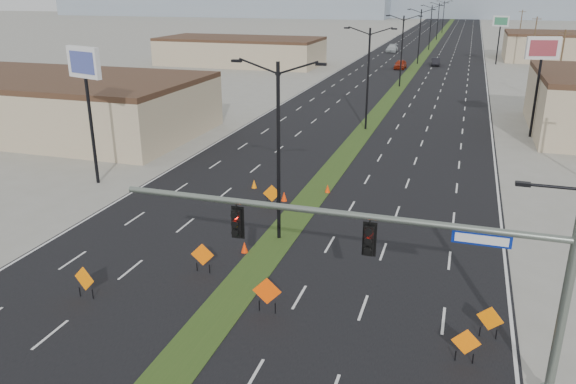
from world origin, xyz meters
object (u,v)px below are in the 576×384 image
(construction_sign_5, at_px, (466,343))
(pole_sign_west, at_px, (85,73))
(streetlight_2, at_px, (402,49))
(car_mid, at_px, (436,62))
(construction_sign_0, at_px, (84,280))
(cone_0, at_px, (244,247))
(streetlight_5, at_px, (438,20))
(cone_2, at_px, (328,189))
(cone_1, at_px, (284,196))
(construction_sign_2, at_px, (272,194))
(car_far, at_px, (392,48))
(streetlight_1, at_px, (368,76))
(construction_sign_3, at_px, (267,292))
(pole_sign_east_near, at_px, (542,56))
(streetlight_0, at_px, (278,147))
(construction_sign_4, at_px, (490,320))
(streetlight_3, at_px, (420,35))
(car_left, at_px, (400,64))
(streetlight_4, at_px, (431,26))
(construction_sign_1, at_px, (203,256))
(streetlight_6, at_px, (443,16))
(cone_3, at_px, (254,184))
(signal_mast, at_px, (422,258))

(construction_sign_5, height_order, pole_sign_west, pole_sign_west)
(streetlight_2, relative_size, car_mid, 2.36)
(construction_sign_0, bearing_deg, cone_0, 63.24)
(streetlight_5, distance_m, cone_2, 131.82)
(cone_1, bearing_deg, construction_sign_2, -108.58)
(car_far, distance_m, construction_sign_2, 99.89)
(streetlight_1, height_order, construction_sign_3, streetlight_1)
(streetlight_1, bearing_deg, pole_sign_east_near, 6.65)
(streetlight_0, distance_m, construction_sign_4, 13.91)
(streetlight_3, height_order, construction_sign_2, streetlight_3)
(construction_sign_2, distance_m, construction_sign_3, 12.81)
(streetlight_2, height_order, construction_sign_4, streetlight_2)
(car_left, relative_size, construction_sign_5, 3.17)
(construction_sign_3, bearing_deg, construction_sign_4, -2.81)
(construction_sign_3, distance_m, cone_1, 13.93)
(construction_sign_4, height_order, construction_sign_5, construction_sign_5)
(streetlight_3, relative_size, pole_sign_east_near, 1.06)
(cone_1, xyz_separation_m, pole_sign_east_near, (17.37, 24.04, 7.35))
(car_mid, relative_size, cone_1, 6.29)
(streetlight_0, height_order, streetlight_5, same)
(construction_sign_0, distance_m, pole_sign_west, 18.57)
(car_left, xyz_separation_m, cone_1, (0.73, -70.03, -0.46))
(streetlight_3, relative_size, cone_0, 15.89)
(streetlight_4, relative_size, car_mid, 2.36)
(car_mid, distance_m, cone_0, 84.93)
(construction_sign_1, height_order, construction_sign_3, construction_sign_3)
(cone_0, bearing_deg, streetlight_0, 62.94)
(construction_sign_4, xyz_separation_m, construction_sign_5, (-0.90, -1.98, 0.01))
(streetlight_6, bearing_deg, streetlight_5, -90.00)
(pole_sign_east_near, bearing_deg, construction_sign_1, -131.79)
(streetlight_2, relative_size, construction_sign_2, 6.54)
(cone_3, bearing_deg, pole_sign_east_near, 47.61)
(streetlight_6, xyz_separation_m, cone_0, (-1.19, -170.34, -5.10))
(construction_sign_3, height_order, construction_sign_4, construction_sign_3)
(car_mid, height_order, construction_sign_2, construction_sign_2)
(construction_sign_5, relative_size, cone_0, 2.33)
(streetlight_2, relative_size, construction_sign_4, 6.86)
(streetlight_3, bearing_deg, car_left, -105.75)
(car_far, distance_m, construction_sign_0, 113.27)
(streetlight_2, xyz_separation_m, construction_sign_1, (-2.34, -61.08, -4.49))
(streetlight_3, bearing_deg, cone_3, -93.33)
(streetlight_4, relative_size, pole_sign_east_near, 1.06)
(streetlight_3, height_order, pole_sign_east_near, streetlight_3)
(signal_mast, xyz_separation_m, cone_3, (-13.00, 17.66, -4.47))
(streetlight_1, relative_size, car_far, 1.82)
(streetlight_1, distance_m, construction_sign_5, 38.41)
(signal_mast, relative_size, streetlight_6, 1.63)
(streetlight_0, height_order, car_left, streetlight_0)
(construction_sign_3, bearing_deg, car_left, 84.46)
(car_far, distance_m, construction_sign_4, 112.58)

